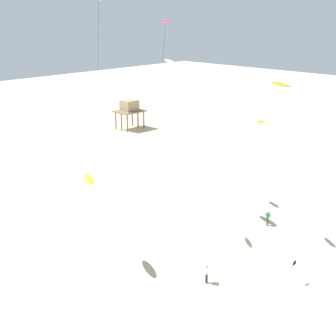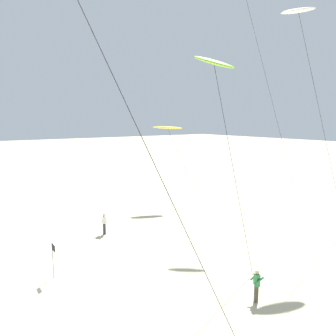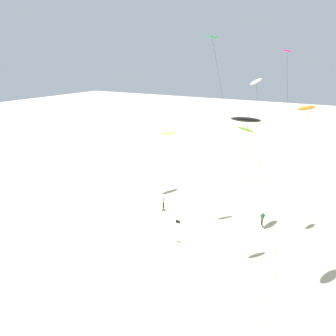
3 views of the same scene
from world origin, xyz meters
name	(u,v)px [view 3 (image 3 of 3)]	position (x,y,z in m)	size (l,w,h in m)	color
ground_plane	(160,241)	(0.00, 0.00, 0.00)	(260.00, 260.00, 0.00)	beige
kite_green	(213,41)	(-3.02, 20.84, 21.98)	(4.43, 7.51, 22.90)	green
kite_magenta	(287,54)	(7.50, 22.82, 20.16)	(3.01, 5.26, 20.84)	#D8339E
kite_black	(246,120)	(8.43, 0.28, 14.55)	(4.39, 7.29, 15.02)	black
kite_orange	(306,108)	(12.04, 10.79, 14.40)	(2.82, 4.90, 14.69)	orange
kite_lime	(245,130)	(6.14, 9.18, 11.67)	(2.23, 3.24, 12.32)	#8CD833
kite_white	(256,82)	(4.54, 18.73, 16.38)	(3.13, 6.21, 16.99)	white
kite_yellow	(168,134)	(-8.29, 16.49, 8.06)	(2.67, 4.71, 8.32)	yellow
kite_flyer_nearest	(262,218)	(9.20, 9.41, 0.89)	(0.69, 0.67, 1.67)	#4C4738
kite_flyer_middle	(163,202)	(-3.70, 7.14, 0.89)	(0.72, 0.71, 1.67)	#33333D
marker_flag	(177,225)	(1.15, 1.94, 1.49)	(0.57, 0.05, 2.10)	gray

